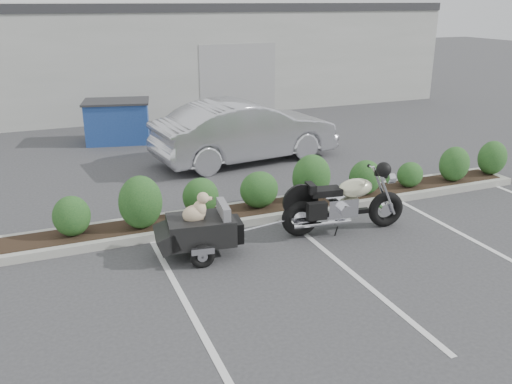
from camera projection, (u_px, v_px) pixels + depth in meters
name	position (u px, v px, depth m)	size (l,w,h in m)	color
ground	(267.00, 268.00, 8.78)	(90.00, 90.00, 0.00)	#38383A
planter_kerb	(269.00, 210.00, 11.03)	(12.00, 1.00, 0.15)	#9E9E93
building	(108.00, 53.00, 22.94)	(26.00, 10.00, 4.00)	#9EA099
motorcycle	(345.00, 203.00, 10.02)	(2.43, 0.91, 1.40)	black
pet_trailer	(200.00, 229.00, 9.08)	(1.96, 1.11, 1.15)	black
sedan	(246.00, 131.00, 14.42)	(1.73, 4.96, 1.63)	silver
dumpster	(118.00, 121.00, 16.41)	(2.17, 1.71, 1.27)	navy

